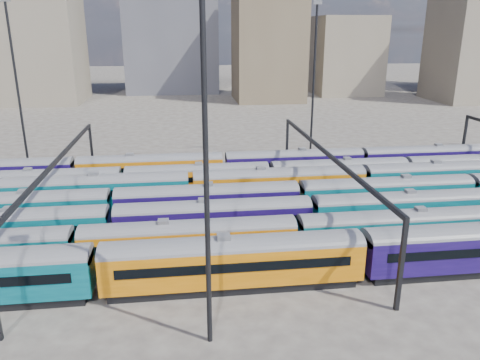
{
  "coord_description": "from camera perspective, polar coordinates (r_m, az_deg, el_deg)",
  "views": [
    {
      "loc": [
        -6.44,
        -50.51,
        21.32
      ],
      "look_at": [
        0.71,
        5.86,
        3.0
      ],
      "focal_mm": 35.0,
      "sensor_mm": 36.0,
      "label": 1
    }
  ],
  "objects": [
    {
      "name": "rake_2",
      "position": [
        51.0,
        8.7,
        -3.75
      ],
      "size": [
        125.77,
        3.07,
        5.17
      ],
      "color": "black",
      "rests_on": "ground"
    },
    {
      "name": "mast_2",
      "position": [
        29.48,
        -4.21,
        3.38
      ],
      "size": [
        1.4,
        0.5,
        25.6
      ],
      "color": "black",
      "rests_on": "ground"
    },
    {
      "name": "mast_1",
      "position": [
        76.6,
        -25.58,
        10.66
      ],
      "size": [
        1.4,
        0.5,
        25.6
      ],
      "color": "black",
      "rests_on": "ground"
    },
    {
      "name": "rake_3",
      "position": [
        53.88,
        -3.96,
        -2.32
      ],
      "size": [
        106.8,
        3.13,
        5.27
      ],
      "color": "black",
      "rests_on": "ground"
    },
    {
      "name": "mast_3",
      "position": [
        77.88,
        8.99,
        12.24
      ],
      "size": [
        1.4,
        0.5,
        25.6
      ],
      "color": "black",
      "rests_on": "ground"
    },
    {
      "name": "rake_0",
      "position": [
        42.83,
        14.67,
        -8.18
      ],
      "size": [
        135.9,
        3.31,
        5.59
      ],
      "color": "black",
      "rests_on": "ground"
    },
    {
      "name": "rake_6",
      "position": [
        70.06,
        6.62,
        2.34
      ],
      "size": [
        146.59,
        3.06,
        5.16
      ],
      "color": "black",
      "rests_on": "ground"
    },
    {
      "name": "gantry_1",
      "position": [
        54.28,
        -21.41,
        1.08
      ],
      "size": [
        0.35,
        40.35,
        8.03
      ],
      "color": "black",
      "rests_on": "ground"
    },
    {
      "name": "rake_1",
      "position": [
        49.32,
        18.76,
        -5.36
      ],
      "size": [
        144.55,
        3.02,
        5.08
      ],
      "color": "black",
      "rests_on": "ground"
    },
    {
      "name": "ground",
      "position": [
        55.2,
        0.03,
        -4.85
      ],
      "size": [
        500.0,
        500.0,
        0.0
      ],
      "primitive_type": "plane",
      "color": "#3F3A35",
      "rests_on": "ground"
    },
    {
      "name": "gantry_2",
      "position": [
        55.07,
        10.42,
        2.27
      ],
      "size": [
        0.35,
        40.35,
        8.03
      ],
      "color": "black",
      "rests_on": "ground"
    },
    {
      "name": "rake_5",
      "position": [
        63.39,
        -5.19,
        0.56
      ],
      "size": [
        137.87,
        2.88,
        4.84
      ],
      "color": "black",
      "rests_on": "ground"
    },
    {
      "name": "rake_4",
      "position": [
        62.95,
        14.82,
        0.24
      ],
      "size": [
        133.9,
        3.26,
        5.51
      ],
      "color": "black",
      "rests_on": "ground"
    }
  ]
}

